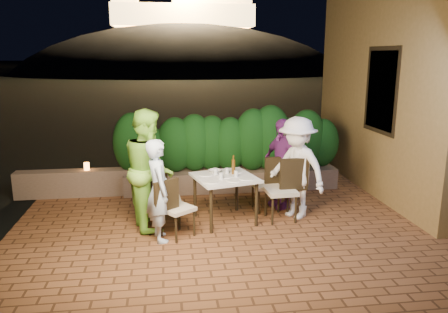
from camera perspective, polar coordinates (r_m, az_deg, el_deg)
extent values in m
plane|color=black|center=(6.61, 2.40, -10.48)|extent=(400.00, 400.00, 0.00)
cube|color=brown|center=(7.08, 1.67, -9.28)|extent=(7.00, 6.00, 0.15)
cube|color=olive|center=(9.23, 23.20, 11.34)|extent=(1.60, 5.00, 5.00)
cube|color=black|center=(8.44, 20.03, 8.12)|extent=(0.08, 1.00, 1.40)
cube|color=black|center=(8.43, 19.97, 8.12)|extent=(0.06, 1.15, 1.55)
cube|color=brown|center=(8.70, 1.04, -3.04)|extent=(4.20, 0.55, 0.40)
cube|color=brown|center=(8.76, -18.79, -3.31)|extent=(2.20, 0.30, 0.50)
ellipsoid|color=black|center=(66.36, -5.15, 7.40)|extent=(52.00, 40.00, 22.00)
cylinder|color=white|center=(6.60, -1.62, -3.32)|extent=(0.21, 0.21, 0.01)
cylinder|color=white|center=(6.99, -2.40, -2.36)|extent=(0.23, 0.23, 0.01)
cylinder|color=white|center=(6.77, 2.86, -2.89)|extent=(0.22, 0.22, 0.01)
cylinder|color=white|center=(7.17, 1.55, -1.96)|extent=(0.23, 0.23, 0.01)
cylinder|color=white|center=(6.89, 0.14, -2.59)|extent=(0.25, 0.25, 0.01)
cylinder|color=white|center=(6.66, 1.18, -3.16)|extent=(0.20, 0.20, 0.01)
cylinder|color=silver|center=(6.72, -0.40, -2.57)|extent=(0.06, 0.06, 0.11)
cylinder|color=silver|center=(6.99, -1.10, -1.95)|extent=(0.06, 0.06, 0.11)
cylinder|color=silver|center=(6.87, 1.59, -2.26)|extent=(0.06, 0.06, 0.10)
cylinder|color=silver|center=(7.02, 0.40, -1.91)|extent=(0.06, 0.06, 0.10)
imported|color=white|center=(7.14, -1.18, -1.89)|extent=(0.27, 0.27, 0.05)
imported|color=silver|center=(6.29, -8.53, -4.40)|extent=(0.47, 0.61, 1.49)
imported|color=#8FDD45|center=(6.77, -9.81, -1.60)|extent=(0.90, 1.04, 1.85)
imported|color=white|center=(7.18, 9.50, -1.49)|extent=(1.13, 1.24, 1.67)
imported|color=#722A7F|center=(7.64, 7.54, -0.90)|extent=(0.71, 1.00, 1.57)
cylinder|color=orange|center=(8.63, -17.49, -1.24)|extent=(0.10, 0.10, 0.14)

